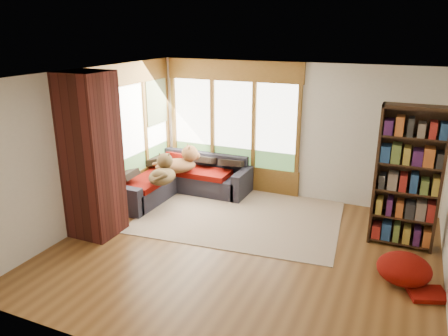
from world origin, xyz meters
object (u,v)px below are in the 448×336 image
Objects in this scene: brick_chimney at (92,156)px; bookshelf at (408,178)px; area_rug at (241,215)px; dog_tan at (179,158)px; pouf at (404,268)px; dog_brindle at (163,168)px; sectional_sofa at (183,180)px.

brick_chimney reaches higher than bookshelf.
dog_tan is (-1.49, 0.43, 0.76)m from area_rug.
bookshelf is at bearing 95.30° from pouf.
brick_chimney reaches higher than dog_tan.
brick_chimney is 0.76× the size of area_rug.
bookshelf is at bearing -107.05° from dog_brindle.
bookshelf is 1.40m from pouf.
brick_chimney is 4.79m from pouf.
dog_tan is (-4.23, 1.54, 0.57)m from pouf.
bookshelf is 2.30× the size of dog_tan.
bookshelf reaches higher than dog_brindle.
brick_chimney is at bearing -174.51° from pouf.
sectional_sofa is at bearing 20.90° from dog_tan.
bookshelf is 4.17m from dog_tan.
dog_tan is (0.41, 1.99, -0.53)m from brick_chimney.
bookshelf is 2.49× the size of dog_brindle.
pouf is at bearing -57.79° from dog_tan.
sectional_sofa is 1.56m from area_rug.
area_rug is at bearing -14.48° from sectional_sofa.
pouf is at bearing -22.01° from area_rug.
dog_tan is at bearing 78.35° from brick_chimney.
sectional_sofa is at bearing 161.25° from area_rug.
dog_brindle is at bearing -177.98° from bookshelf.
pouf is (4.19, -1.60, -0.10)m from sectional_sofa.
area_rug is 2.85m from bookshelf.
brick_chimney is 2.77m from area_rug.
brick_chimney is 1.20× the size of bookshelf.
dog_brindle is (-4.13, -0.15, -0.33)m from bookshelf.
brick_chimney reaches higher than pouf.
dog_tan is at bearing 163.75° from area_rug.
brick_chimney is 4.80m from bookshelf.
sectional_sofa is at bearing 77.71° from brick_chimney.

